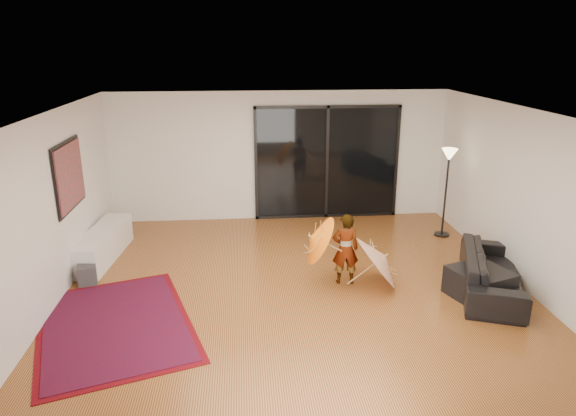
{
  "coord_description": "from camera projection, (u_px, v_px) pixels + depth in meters",
  "views": [
    {
      "loc": [
        -0.77,
        -7.01,
        3.63
      ],
      "look_at": [
        -0.07,
        0.76,
        1.1
      ],
      "focal_mm": 32.0,
      "sensor_mm": 36.0,
      "label": 1
    }
  ],
  "objects": [
    {
      "name": "floor",
      "position": [
        297.0,
        291.0,
        7.83
      ],
      "size": [
        7.0,
        7.0,
        0.0
      ],
      "primitive_type": "plane",
      "color": "#A5672D",
      "rests_on": "ground"
    },
    {
      "name": "ceiling",
      "position": [
        298.0,
        113.0,
        7.0
      ],
      "size": [
        7.0,
        7.0,
        0.0
      ],
      "primitive_type": "plane",
      "rotation": [
        3.14,
        0.0,
        0.0
      ],
      "color": "white",
      "rests_on": "wall_back"
    },
    {
      "name": "wall_back",
      "position": [
        280.0,
        156.0,
        10.73
      ],
      "size": [
        7.0,
        0.0,
        7.0
      ],
      "primitive_type": "plane",
      "rotation": [
        1.57,
        0.0,
        0.0
      ],
      "color": "silver",
      "rests_on": "floor"
    },
    {
      "name": "wall_front",
      "position": [
        345.0,
        341.0,
        4.1
      ],
      "size": [
        7.0,
        0.0,
        7.0
      ],
      "primitive_type": "plane",
      "rotation": [
        -1.57,
        0.0,
        0.0
      ],
      "color": "silver",
      "rests_on": "floor"
    },
    {
      "name": "wall_left",
      "position": [
        47.0,
        214.0,
        7.11
      ],
      "size": [
        0.0,
        7.0,
        7.0
      ],
      "primitive_type": "plane",
      "rotation": [
        1.57,
        0.0,
        1.57
      ],
      "color": "silver",
      "rests_on": "floor"
    },
    {
      "name": "wall_right",
      "position": [
        529.0,
        201.0,
        7.71
      ],
      "size": [
        0.0,
        7.0,
        7.0
      ],
      "primitive_type": "plane",
      "rotation": [
        1.57,
        0.0,
        -1.57
      ],
      "color": "silver",
      "rests_on": "floor"
    },
    {
      "name": "sliding_door",
      "position": [
        327.0,
        163.0,
        10.83
      ],
      "size": [
        3.06,
        0.07,
        2.4
      ],
      "color": "black",
      "rests_on": "wall_back"
    },
    {
      "name": "painting",
      "position": [
        69.0,
        176.0,
        7.97
      ],
      "size": [
        0.04,
        1.28,
        1.08
      ],
      "color": "black",
      "rests_on": "wall_left"
    },
    {
      "name": "media_console",
      "position": [
        103.0,
        244.0,
        8.96
      ],
      "size": [
        0.66,
        1.9,
        0.52
      ],
      "primitive_type": "cube",
      "rotation": [
        0.0,
        0.0,
        -0.1
      ],
      "color": "white",
      "rests_on": "floor"
    },
    {
      "name": "speaker",
      "position": [
        87.0,
        275.0,
        8.02
      ],
      "size": [
        0.33,
        0.33,
        0.31
      ],
      "primitive_type": "cube",
      "rotation": [
        0.0,
        0.0,
        0.24
      ],
      "color": "#424244",
      "rests_on": "floor"
    },
    {
      "name": "persian_rug",
      "position": [
        115.0,
        325.0,
        6.88
      ],
      "size": [
        2.66,
        3.15,
        0.02
      ],
      "rotation": [
        0.0,
        0.0,
        0.31
      ],
      "color": "#5B070F",
      "rests_on": "floor"
    },
    {
      "name": "sofa",
      "position": [
        492.0,
        272.0,
        7.79
      ],
      "size": [
        1.52,
        2.25,
        0.61
      ],
      "primitive_type": "imported",
      "rotation": [
        0.0,
        0.0,
        1.2
      ],
      "color": "black",
      "rests_on": "floor"
    },
    {
      "name": "ottoman",
      "position": [
        479.0,
        284.0,
        7.6
      ],
      "size": [
        0.97,
        0.97,
        0.43
      ],
      "primitive_type": "cube",
      "rotation": [
        0.0,
        0.0,
        0.34
      ],
      "color": "black",
      "rests_on": "floor"
    },
    {
      "name": "floor_lamp",
      "position": [
        448.0,
        168.0,
        9.7
      ],
      "size": [
        0.3,
        0.3,
        1.73
      ],
      "color": "black",
      "rests_on": "floor"
    },
    {
      "name": "child",
      "position": [
        345.0,
        249.0,
        7.95
      ],
      "size": [
        0.43,
        0.29,
        1.14
      ],
      "primitive_type": "imported",
      "rotation": [
        0.0,
        0.0,
        3.1
      ],
      "color": "#999999",
      "rests_on": "floor"
    },
    {
      "name": "parasol_orange",
      "position": [
        311.0,
        242.0,
        7.81
      ],
      "size": [
        0.52,
        0.79,
        0.85
      ],
      "rotation": [
        0.0,
        -1.08,
        0.0
      ],
      "color": "orange",
      "rests_on": "child"
    },
    {
      "name": "parasol_white",
      "position": [
        386.0,
        255.0,
        7.88
      ],
      "size": [
        0.75,
        0.97,
        0.99
      ],
      "rotation": [
        0.0,
        0.91,
        0.0
      ],
      "color": "beige",
      "rests_on": "floor"
    }
  ]
}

